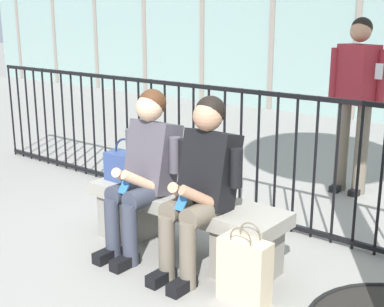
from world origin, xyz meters
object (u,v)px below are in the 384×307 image
Objects in this scene: handbag_on_bench at (126,166)px; bystander_at_railing at (356,93)px; stone_bench at (183,219)px; seated_person_companion at (201,181)px; shopping_bag at (244,270)px; seated_person_with_phone at (144,167)px.

bystander_at_railing is at bearing 66.03° from handbag_on_bench.
stone_bench is 4.58× the size of handbag_on_bench.
handbag_on_bench reaches higher than stone_bench.
bystander_at_railing reaches higher than handbag_on_bench.
seated_person_companion is 3.47× the size of handbag_on_bench.
stone_bench is 0.48m from seated_person_companion.
stone_bench is at bearing 153.92° from seated_person_companion.
shopping_bag reaches higher than stone_bench.
handbag_on_bench is 0.69× the size of shopping_bag.
stone_bench is 0.79m from shopping_bag.
handbag_on_bench is 0.20× the size of bystander_at_railing.
seated_person_with_phone is 3.47× the size of handbag_on_bench.
handbag_on_bench is at bearing 159.49° from seated_person_with_phone.
seated_person_with_phone is 1.10m from shopping_bag.
seated_person_companion is (0.26, -0.13, 0.38)m from stone_bench.
shopping_bag is (0.73, -0.29, -0.06)m from stone_bench.
bystander_at_railing is (0.12, 2.28, 0.35)m from seated_person_companion.
seated_person_companion is at bearing -92.93° from bystander_at_railing.
handbag_on_bench is 1.39m from shopping_bag.
bystander_at_railing is (0.64, 2.28, 0.35)m from seated_person_with_phone.
seated_person_companion is at bearing 160.76° from shopping_bag.
seated_person_companion reaches higher than stone_bench.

